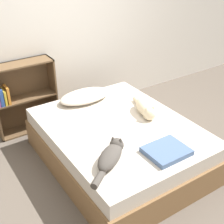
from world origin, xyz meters
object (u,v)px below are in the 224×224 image
Objects in this scene: bed at (119,144)px; cat_light at (145,108)px; cat_dark at (111,155)px; pillow at (85,96)px; bookshelf at (22,96)px.

bed is 0.50m from cat_light.
bed is 0.67m from cat_dark.
cat_dark is (-0.38, -1.16, 0.01)m from pillow.
cat_light is 0.92m from cat_dark.
pillow is at bearing -41.44° from bookshelf.
bookshelf is (-1.02, 1.21, -0.08)m from cat_light.
cat_light is 0.58× the size of bookshelf.
pillow is 1.21× the size of cat_dark.
cat_dark is 0.58× the size of bookshelf.
cat_light reaches higher than cat_dark.
bookshelf is (-0.63, 1.26, 0.24)m from bed.
cat_light is at bearing -50.06° from bookshelf.
cat_light is (0.39, 0.04, 0.31)m from bed.
cat_dark is at bearing -82.20° from bookshelf.
cat_light is 0.99× the size of cat_dark.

